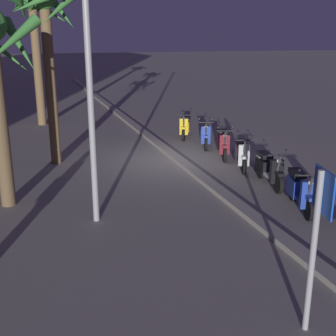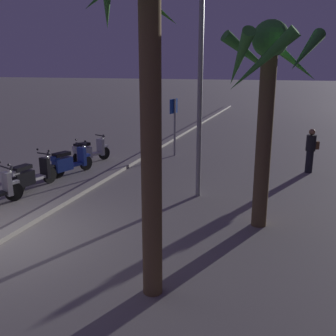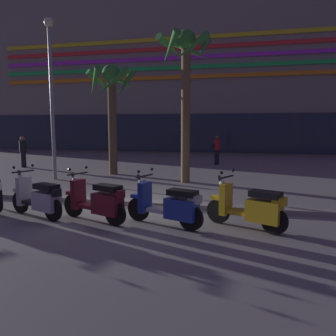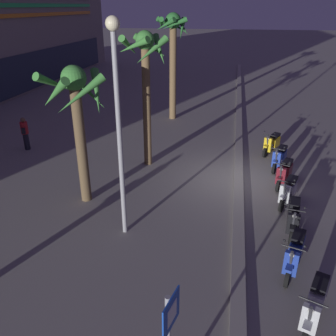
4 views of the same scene
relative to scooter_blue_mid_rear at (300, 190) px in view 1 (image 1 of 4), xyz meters
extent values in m
plane|color=gray|center=(5.02, 1.44, -0.46)|extent=(200.00, 200.00, 0.00)
cube|color=gray|center=(5.02, 1.42, -0.40)|extent=(60.00, 0.36, 0.12)
cylinder|color=black|center=(-0.75, 0.24, -0.20)|extent=(0.53, 0.25, 0.52)
cylinder|color=black|center=(0.47, -0.15, -0.20)|extent=(0.53, 0.25, 0.52)
cube|color=#233D9E|center=(-0.19, 0.06, -0.14)|extent=(0.66, 0.45, 0.08)
cube|color=#233D9E|center=(0.26, -0.08, -0.02)|extent=(0.74, 0.51, 0.45)
cube|color=black|center=(0.28, -0.09, 0.34)|extent=(0.66, 0.47, 0.12)
cube|color=#233D9E|center=(-0.58, 0.18, 0.09)|extent=(0.24, 0.37, 0.66)
cube|color=#233D9E|center=(-0.75, 0.24, 0.09)|extent=(0.35, 0.25, 0.08)
cylinder|color=#333338|center=(-0.66, 0.21, 0.24)|extent=(0.29, 0.15, 0.69)
cylinder|color=black|center=(-0.58, 0.18, 0.56)|extent=(0.21, 0.55, 0.04)
sphere|color=white|center=(-0.68, 0.21, 0.42)|extent=(0.12, 0.12, 0.12)
cube|color=#233D9E|center=(0.55, -0.17, 0.24)|extent=(0.29, 0.26, 0.16)
sphere|color=black|center=(-0.63, -0.05, 0.68)|extent=(0.07, 0.07, 0.07)
sphere|color=black|center=(-0.49, 0.41, 0.68)|extent=(0.07, 0.07, 0.07)
cylinder|color=black|center=(1.05, -0.07, -0.20)|extent=(0.53, 0.18, 0.52)
cylinder|color=black|center=(2.34, -0.29, -0.20)|extent=(0.53, 0.18, 0.52)
cube|color=silver|center=(1.64, -0.17, -0.14)|extent=(0.64, 0.38, 0.08)
cube|color=black|center=(2.12, -0.25, -0.04)|extent=(0.72, 0.43, 0.43)
cube|color=black|center=(2.14, -0.26, 0.31)|extent=(0.64, 0.40, 0.12)
cube|color=black|center=(1.22, -0.10, 0.09)|extent=(0.19, 0.36, 0.66)
cube|color=black|center=(1.05, -0.07, 0.09)|extent=(0.34, 0.21, 0.08)
cylinder|color=#333338|center=(1.15, -0.09, 0.24)|extent=(0.29, 0.12, 0.69)
cylinder|color=black|center=(1.22, -0.10, 0.56)|extent=(0.13, 0.56, 0.04)
sphere|color=white|center=(1.13, -0.08, 0.42)|extent=(0.12, 0.12, 0.12)
cube|color=silver|center=(2.42, -0.30, 0.21)|extent=(0.27, 0.24, 0.16)
sphere|color=black|center=(1.20, -0.34, 0.68)|extent=(0.07, 0.07, 0.07)
sphere|color=black|center=(1.28, 0.13, 0.68)|extent=(0.07, 0.07, 0.07)
cylinder|color=black|center=(2.85, 0.00, -0.20)|extent=(0.52, 0.28, 0.52)
cylinder|color=black|center=(4.01, -0.45, -0.20)|extent=(0.52, 0.28, 0.52)
cube|color=black|center=(3.39, -0.20, -0.14)|extent=(0.66, 0.48, 0.08)
cube|color=silver|center=(3.81, -0.37, -0.05)|extent=(0.75, 0.54, 0.42)
cube|color=black|center=(3.82, -0.37, 0.28)|extent=(0.67, 0.50, 0.12)
cube|color=silver|center=(3.02, -0.06, 0.09)|extent=(0.25, 0.37, 0.66)
cube|color=silver|center=(2.85, 0.00, 0.09)|extent=(0.36, 0.26, 0.08)
cylinder|color=#333338|center=(2.95, -0.03, 0.24)|extent=(0.29, 0.17, 0.69)
cylinder|color=black|center=(3.02, -0.06, 0.56)|extent=(0.24, 0.54, 0.04)
sphere|color=white|center=(2.93, -0.03, 0.42)|extent=(0.12, 0.12, 0.12)
cube|color=black|center=(4.09, -0.48, 0.18)|extent=(0.30, 0.27, 0.16)
sphere|color=black|center=(2.95, -0.29, 0.68)|extent=(0.07, 0.07, 0.07)
sphere|color=black|center=(3.13, 0.15, 0.68)|extent=(0.07, 0.07, 0.07)
cylinder|color=black|center=(4.28, -0.02, -0.20)|extent=(0.52, 0.27, 0.52)
cylinder|color=black|center=(5.49, -0.48, -0.20)|extent=(0.52, 0.27, 0.52)
cube|color=maroon|center=(4.84, -0.23, -0.14)|extent=(0.66, 0.47, 0.08)
cube|color=maroon|center=(5.29, -0.40, -0.03)|extent=(0.75, 0.54, 0.44)
cube|color=black|center=(5.31, -0.41, 0.33)|extent=(0.67, 0.49, 0.12)
cube|color=maroon|center=(4.45, -0.09, 0.09)|extent=(0.25, 0.37, 0.66)
cube|color=maroon|center=(4.28, -0.02, 0.09)|extent=(0.36, 0.26, 0.08)
cylinder|color=#333338|center=(4.37, -0.06, 0.24)|extent=(0.29, 0.16, 0.69)
cylinder|color=black|center=(4.45, -0.09, 0.56)|extent=(0.23, 0.54, 0.04)
sphere|color=white|center=(4.35, -0.05, 0.42)|extent=(0.12, 0.12, 0.12)
cube|color=maroon|center=(5.57, -0.50, 0.23)|extent=(0.29, 0.27, 0.16)
sphere|color=black|center=(4.38, -0.32, 0.68)|extent=(0.07, 0.07, 0.07)
sphere|color=black|center=(4.55, 0.13, 0.68)|extent=(0.07, 0.07, 0.07)
cylinder|color=black|center=(5.85, -0.01, -0.20)|extent=(0.52, 0.27, 0.52)
cylinder|color=black|center=(7.10, -0.45, -0.20)|extent=(0.52, 0.27, 0.52)
cube|color=silver|center=(6.43, -0.21, -0.14)|extent=(0.66, 0.46, 0.08)
cube|color=#233D9E|center=(6.89, -0.38, -0.05)|extent=(0.75, 0.53, 0.42)
cube|color=black|center=(6.91, -0.38, 0.29)|extent=(0.67, 0.48, 0.12)
cube|color=#233D9E|center=(6.02, -0.07, 0.09)|extent=(0.25, 0.37, 0.66)
cube|color=#233D9E|center=(5.85, -0.01, 0.09)|extent=(0.36, 0.26, 0.08)
cylinder|color=#333338|center=(5.94, -0.04, 0.24)|extent=(0.29, 0.16, 0.69)
cylinder|color=black|center=(6.02, -0.07, 0.56)|extent=(0.22, 0.54, 0.04)
sphere|color=white|center=(5.92, -0.03, 0.42)|extent=(0.12, 0.12, 0.12)
cube|color=silver|center=(7.17, -0.48, 0.19)|extent=(0.29, 0.27, 0.16)
sphere|color=black|center=(5.96, -0.30, 0.68)|extent=(0.07, 0.07, 0.07)
sphere|color=black|center=(6.12, 0.15, 0.68)|extent=(0.07, 0.07, 0.07)
cylinder|color=black|center=(7.58, 0.24, -0.20)|extent=(0.51, 0.32, 0.52)
cylinder|color=black|center=(8.70, -0.31, -0.20)|extent=(0.51, 0.32, 0.52)
cube|color=gold|center=(8.09, -0.02, -0.14)|extent=(0.66, 0.51, 0.08)
cube|color=gold|center=(8.50, -0.21, -0.04)|extent=(0.75, 0.58, 0.43)
cube|color=black|center=(8.52, -0.22, 0.30)|extent=(0.67, 0.53, 0.12)
cube|color=gold|center=(7.74, 0.16, 0.09)|extent=(0.27, 0.37, 0.66)
cube|color=gold|center=(7.58, 0.24, 0.09)|extent=(0.36, 0.28, 0.08)
cylinder|color=#333338|center=(7.67, 0.19, 0.24)|extent=(0.29, 0.19, 0.69)
cylinder|color=black|center=(7.74, 0.16, 0.56)|extent=(0.28, 0.52, 0.04)
sphere|color=white|center=(7.65, 0.20, 0.42)|extent=(0.12, 0.12, 0.12)
cube|color=gold|center=(8.77, -0.35, 0.20)|extent=(0.30, 0.28, 0.16)
sphere|color=black|center=(7.65, -0.07, 0.68)|extent=(0.07, 0.07, 0.07)
sphere|color=black|center=(7.86, 0.36, 0.68)|extent=(0.07, 0.07, 0.07)
cylinder|color=#939399|center=(-4.05, 2.63, 0.74)|extent=(0.09, 0.09, 2.40)
cube|color=#1947B7|center=(-4.06, 2.57, 1.64)|extent=(0.59, 0.17, 0.60)
cube|color=white|center=(-4.06, 2.56, 1.64)|extent=(0.32, 0.09, 0.33)
cylinder|color=brown|center=(5.90, 5.35, 2.11)|extent=(0.33, 0.33, 5.13)
cone|color=#3D8438|center=(6.54, 5.29, 4.39)|extent=(0.41, 1.45, 1.01)
cone|color=#3D8438|center=(6.00, 6.00, 4.42)|extent=(1.48, 0.48, 0.96)
cone|color=#3D8438|center=(5.27, 5.64, 4.51)|extent=(0.89, 1.48, 0.79)
cone|color=#3D8438|center=(5.40, 4.99, 4.35)|extent=(1.04, 1.29, 1.08)
cone|color=#3D8438|center=(6.18, 4.83, 4.30)|extent=(1.32, 0.88, 1.16)
cylinder|color=brown|center=(2.43, 6.78, 1.69)|extent=(0.36, 0.36, 4.30)
cone|color=#3D8438|center=(1.85, 6.34, 3.47)|extent=(1.19, 1.44, 1.17)
cone|color=#3D8438|center=(2.70, 6.17, 3.39)|extent=(1.50, 0.86, 1.31)
cylinder|color=brown|center=(12.90, 5.46, 2.32)|extent=(0.40, 0.40, 5.57)
sphere|color=#286B2D|center=(12.90, 5.46, 5.11)|extent=(0.88, 0.88, 0.88)
cone|color=#286B2D|center=(13.50, 5.37, 4.83)|extent=(0.46, 1.38, 0.99)
cone|color=#286B2D|center=(13.39, 5.86, 4.89)|extent=(1.11, 1.25, 0.88)
cone|color=#286B2D|center=(12.77, 6.10, 4.93)|extent=(1.45, 0.56, 0.80)
cone|color=#286B2D|center=(12.35, 5.79, 4.92)|extent=(0.97, 1.35, 0.83)
cone|color=#286B2D|center=(12.26, 5.28, 4.96)|extent=(0.65, 1.45, 0.76)
cone|color=#286B2D|center=(12.89, 4.95, 4.71)|extent=(1.22, 0.32, 1.19)
cone|color=#286B2D|center=(13.24, 4.97, 4.81)|extent=(1.26, 1.00, 1.02)
cylinder|color=#939399|center=(0.77, 4.85, 2.42)|extent=(0.14, 0.14, 5.76)
camera|label=1|loc=(-8.54, 6.19, 3.59)|focal=46.76mm
camera|label=2|loc=(11.34, 7.42, 3.28)|focal=41.20mm
camera|label=3|loc=(8.18, -6.93, 1.61)|focal=36.11mm
camera|label=4|loc=(-7.95, 1.91, 5.87)|focal=37.85mm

